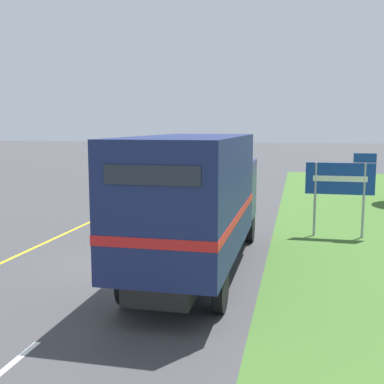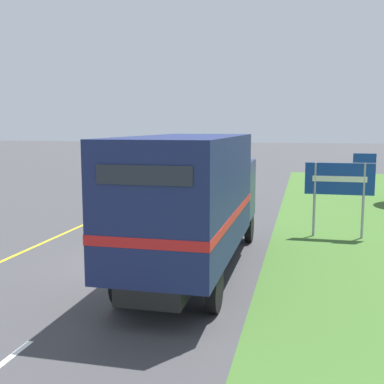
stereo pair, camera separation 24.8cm
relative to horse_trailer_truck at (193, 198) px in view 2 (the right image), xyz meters
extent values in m
plane|color=#3D3D3F|center=(-1.97, 0.31, -2.03)|extent=(200.00, 200.00, 0.00)
cube|color=yellow|center=(-5.67, 6.12, -2.03)|extent=(0.12, 46.42, 0.01)
cube|color=white|center=(-1.97, 0.65, -2.03)|extent=(0.12, 2.60, 0.01)
cube|color=white|center=(-1.97, 7.25, -2.03)|extent=(0.12, 2.60, 0.01)
cube|color=white|center=(-1.97, 13.85, -2.03)|extent=(0.12, 2.60, 0.01)
cube|color=white|center=(-1.97, 20.45, -2.03)|extent=(0.12, 2.60, 0.01)
cube|color=white|center=(-1.97, 27.05, -2.03)|extent=(0.12, 2.60, 0.01)
cylinder|color=black|center=(-1.04, 3.88, -1.53)|extent=(0.22, 1.00, 1.00)
cylinder|color=black|center=(1.04, 3.88, -1.53)|extent=(0.22, 1.00, 1.00)
cylinder|color=black|center=(-1.04, -2.51, -1.53)|extent=(0.22, 1.00, 1.00)
cylinder|color=black|center=(1.04, -2.51, -1.53)|extent=(0.22, 1.00, 1.00)
cube|color=black|center=(0.00, 0.31, -1.35)|extent=(1.33, 8.51, 0.36)
cube|color=navy|center=(0.00, -0.74, 0.22)|extent=(2.41, 6.41, 2.79)
cube|color=red|center=(0.00, -0.74, -0.26)|extent=(2.43, 6.43, 0.20)
cube|color=#232833|center=(0.00, -3.96, 0.99)|extent=(1.81, 0.03, 0.36)
cube|color=navy|center=(0.00, 3.51, -0.22)|extent=(2.32, 2.10, 1.90)
cube|color=#283342|center=(0.00, 4.57, 0.02)|extent=(2.05, 0.03, 0.85)
cylinder|color=black|center=(-4.73, 14.82, -1.70)|extent=(0.16, 0.66, 0.66)
cylinder|color=black|center=(-3.26, 14.82, -1.70)|extent=(0.16, 0.66, 0.66)
cylinder|color=black|center=(-4.73, 12.40, -1.70)|extent=(0.16, 0.66, 0.66)
cylinder|color=black|center=(-3.26, 12.40, -1.70)|extent=(0.16, 0.66, 0.66)
cube|color=white|center=(-4.00, 13.61, -1.29)|extent=(1.80, 3.90, 0.81)
cube|color=#282D38|center=(-4.00, 13.45, -0.54)|extent=(1.55, 2.14, 0.69)
cube|color=red|center=(-4.63, 11.65, -1.15)|extent=(0.20, 0.03, 0.14)
cube|color=red|center=(-3.37, 11.65, -1.15)|extent=(0.20, 0.03, 0.14)
cylinder|color=#9E9EA3|center=(3.17, 5.28, -0.72)|extent=(0.09, 0.09, 2.62)
cylinder|color=#9E9EA3|center=(4.81, 5.28, -0.72)|extent=(0.09, 0.09, 2.62)
cube|color=navy|center=(3.99, 5.28, 0.03)|extent=(2.34, 0.06, 1.11)
cube|color=navy|center=(4.79, 5.28, 0.77)|extent=(0.75, 0.06, 0.32)
cube|color=silver|center=(3.99, 5.25, 0.03)|extent=(1.83, 0.02, 0.20)
camera|label=1|loc=(2.55, -12.12, 1.87)|focal=45.00mm
camera|label=2|loc=(2.79, -12.06, 1.87)|focal=45.00mm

